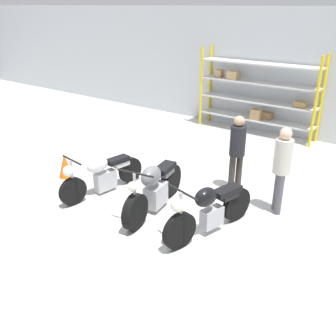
{
  "coord_description": "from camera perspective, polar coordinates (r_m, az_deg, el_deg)",
  "views": [
    {
      "loc": [
        3.97,
        -5.0,
        3.64
      ],
      "look_at": [
        0.0,
        0.4,
        0.7
      ],
      "focal_mm": 40.0,
      "sensor_mm": 36.0,
      "label": 1
    }
  ],
  "objects": [
    {
      "name": "ground_plane",
      "position": [
        7.34,
        -1.86,
        -6.02
      ],
      "size": [
        30.0,
        30.0,
        0.0
      ],
      "primitive_type": "plane",
      "color": "silver"
    },
    {
      "name": "back_wall",
      "position": [
        11.7,
        16.52,
        13.72
      ],
      "size": [
        30.0,
        0.08,
        3.6
      ],
      "color": "silver",
      "rests_on": "ground_plane"
    },
    {
      "name": "shelving_rack",
      "position": [
        11.64,
        13.37,
        11.08
      ],
      "size": [
        3.65,
        0.63,
        2.45
      ],
      "color": "yellow",
      "rests_on": "ground_plane"
    },
    {
      "name": "motorcycle_white",
      "position": [
        7.82,
        -10.03,
        -0.87
      ],
      "size": [
        0.62,
        2.02,
        0.95
      ],
      "rotation": [
        0.0,
        0.0,
        -1.72
      ],
      "color": "black",
      "rests_on": "ground_plane"
    },
    {
      "name": "motorcycle_grey",
      "position": [
        7.06,
        -2.08,
        -3.15
      ],
      "size": [
        0.72,
        2.09,
        1.06
      ],
      "rotation": [
        0.0,
        0.0,
        -1.4
      ],
      "color": "black",
      "rests_on": "ground_plane"
    },
    {
      "name": "motorcycle_black",
      "position": [
        6.37,
        6.32,
        -6.24
      ],
      "size": [
        0.79,
        1.97,
        1.02
      ],
      "rotation": [
        0.0,
        0.0,
        -1.82
      ],
      "color": "black",
      "rests_on": "ground_plane"
    },
    {
      "name": "person_browsing",
      "position": [
        7.79,
        10.51,
        3.08
      ],
      "size": [
        0.43,
        0.43,
        1.62
      ],
      "rotation": [
        0.0,
        0.0,
        2.66
      ],
      "color": "#38332D",
      "rests_on": "ground_plane"
    },
    {
      "name": "person_near_rack",
      "position": [
        7.09,
        16.97,
        0.6
      ],
      "size": [
        0.44,
        0.44,
        1.67
      ],
      "rotation": [
        0.0,
        0.0,
        3.73
      ],
      "color": "#595960",
      "rests_on": "ground_plane"
    },
    {
      "name": "traffic_cone",
      "position": [
        8.81,
        -15.41,
        0.35
      ],
      "size": [
        0.32,
        0.32,
        0.55
      ],
      "color": "orange",
      "rests_on": "ground_plane"
    }
  ]
}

